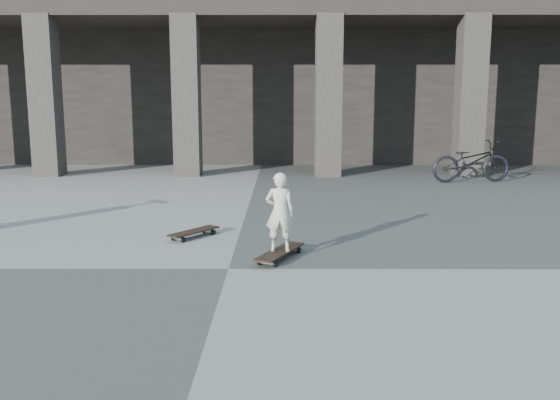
{
  "coord_description": "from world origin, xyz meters",
  "views": [
    {
      "loc": [
        0.62,
        -6.62,
        1.94
      ],
      "look_at": [
        0.59,
        0.95,
        0.65
      ],
      "focal_mm": 38.0,
      "sensor_mm": 36.0,
      "label": 1
    }
  ],
  "objects_px": {
    "skateboard_spare": "(194,232)",
    "child": "(280,212)",
    "bicycle": "(471,161)",
    "longboard": "(280,252)"
  },
  "relations": [
    {
      "from": "skateboard_spare",
      "to": "child",
      "type": "height_order",
      "value": "child"
    },
    {
      "from": "skateboard_spare",
      "to": "bicycle",
      "type": "bearing_deg",
      "value": -8.4
    },
    {
      "from": "skateboard_spare",
      "to": "bicycle",
      "type": "xyz_separation_m",
      "value": [
        5.72,
        5.72,
        0.42
      ]
    },
    {
      "from": "skateboard_spare",
      "to": "child",
      "type": "relative_size",
      "value": 0.83
    },
    {
      "from": "longboard",
      "to": "skateboard_spare",
      "type": "xyz_separation_m",
      "value": [
        -1.23,
        1.13,
        -0.0
      ]
    },
    {
      "from": "child",
      "to": "longboard",
      "type": "bearing_deg",
      "value": -130.09
    },
    {
      "from": "skateboard_spare",
      "to": "bicycle",
      "type": "height_order",
      "value": "bicycle"
    },
    {
      "from": "longboard",
      "to": "bicycle",
      "type": "height_order",
      "value": "bicycle"
    },
    {
      "from": "longboard",
      "to": "child",
      "type": "height_order",
      "value": "child"
    },
    {
      "from": "longboard",
      "to": "bicycle",
      "type": "xyz_separation_m",
      "value": [
        4.49,
        6.85,
        0.41
      ]
    }
  ]
}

